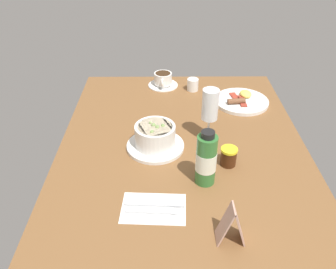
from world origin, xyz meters
TOP-DOWN VIEW (x-y plane):
  - ground_plane at (0.00, 0.00)cm, footprint 110.00×84.00cm
  - porridge_bowl at (1.93, -9.25)cm, footprint 19.40×19.40cm
  - cutlery_setting at (30.42, -8.65)cm, footprint 12.64×18.12cm
  - coffee_cup at (-45.34, -6.88)cm, footprint 13.33×13.19cm
  - creamer_jug at (-41.06, 6.08)cm, footprint 5.87×4.87cm
  - wine_glass at (-3.60, 9.05)cm, footprint 6.19×6.19cm
  - jam_jar at (11.12, 13.96)cm, footprint 5.25×5.25cm
  - sauce_bottle_green at (19.13, 5.84)cm, footprint 6.05×6.05cm
  - breakfast_plate at (-29.34, 25.41)cm, footprint 22.12×22.12cm
  - menu_card at (40.89, 10.09)cm, footprint 4.87×6.98cm

SIDE VIEW (x-z plane):
  - ground_plane at x=0.00cm, z-range -3.00..0.00cm
  - cutlery_setting at x=30.42cm, z-range -0.19..0.71cm
  - breakfast_plate at x=-29.34cm, z-range -0.89..2.81cm
  - creamer_jug at x=-41.06cm, z-range -0.19..5.58cm
  - coffee_cup at x=-45.34cm, z-range -0.26..5.78cm
  - jam_jar at x=11.12cm, z-range 0.04..6.12cm
  - porridge_bowl at x=1.93cm, z-range -0.43..8.92cm
  - menu_card at x=40.89cm, z-range -0.06..10.94cm
  - sauce_bottle_green at x=19.13cm, z-range -0.70..17.03cm
  - wine_glass at x=-3.60cm, z-range 3.11..22.00cm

